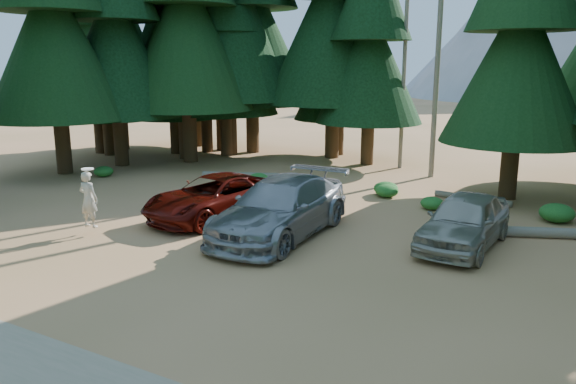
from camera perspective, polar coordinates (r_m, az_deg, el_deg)
name	(u,v)px	position (r m, az deg, el deg)	size (l,w,h in m)	color
ground	(245,273)	(14.46, -4.36, -8.18)	(160.00, 160.00, 0.00)	#A07843
forest_belt_north	(417,173)	(27.75, 12.98, 1.87)	(36.00, 7.00, 22.00)	black
forest_belt_west	(5,182)	(28.06, -26.83, 0.91)	(6.00, 22.00, 22.00)	black
snag_front	(439,44)	(26.57, 15.05, 14.30)	(0.24, 0.24, 12.00)	gray
snag_back	(404,67)	(28.56, 11.73, 12.34)	(0.20, 0.20, 10.00)	gray
mountain_peak	(542,13)	(100.22, 24.37, 16.24)	(48.00, 50.00, 28.00)	gray
red_pickup	(215,197)	(19.31, -7.39, -0.52)	(2.42, 5.25, 1.46)	#510C06
silver_minivan_center	(281,208)	(17.17, -0.74, -1.63)	(2.45, 6.04, 1.75)	#96989D
silver_minivan_right	(464,221)	(16.94, 17.49, -2.80)	(1.84, 4.56, 1.55)	#ABA798
frisbee_player	(88,199)	(18.27, -19.61, -0.67)	(0.69, 0.49, 1.84)	beige
log_left	(251,176)	(25.68, -3.83, 1.65)	(0.32, 0.32, 4.46)	gray
log_mid	(472,198)	(22.65, 18.21, -0.63)	(0.25, 0.25, 2.98)	gray
log_right	(555,233)	(18.91, 25.46, -3.78)	(0.33, 0.33, 5.10)	gray
shrub_far_left	(233,193)	(22.02, -5.58, -0.09)	(0.87, 0.87, 0.48)	#1B5D20
shrub_left	(258,179)	(24.59, -3.03, 1.36)	(0.90, 0.90, 0.49)	#1B5D20
shrub_center_left	(387,191)	(22.57, 10.01, 0.13)	(0.92, 0.92, 0.51)	#1B5D20
shrub_center_right	(386,188)	(22.92, 9.91, 0.37)	(0.98, 0.98, 0.54)	#1B5D20
shrub_right	(432,203)	(21.04, 14.44, -1.10)	(0.84, 0.84, 0.46)	#1B5D20
shrub_far_right	(557,213)	(20.80, 25.65, -1.93)	(1.13, 1.13, 0.62)	#1B5D20
shrub_edge_west	(104,171)	(27.59, -18.22, 2.00)	(0.89, 0.89, 0.49)	#1B5D20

